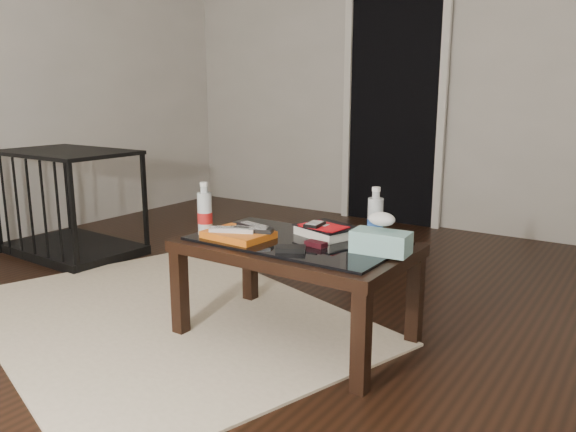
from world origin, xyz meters
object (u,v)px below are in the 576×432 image
at_px(water_bottle_left, 205,208).
at_px(tissue_box, 381,242).
at_px(pet_crate, 72,220).
at_px(textbook, 327,231).
at_px(water_bottle_right, 375,214).
at_px(coffee_table, 295,254).

bearing_deg(water_bottle_left, tissue_box, 11.57).
distance_m(pet_crate, water_bottle_left, 1.73).
height_order(textbook, tissue_box, tissue_box).
height_order(pet_crate, water_bottle_right, pet_crate).
relative_size(water_bottle_left, tissue_box, 1.03).
bearing_deg(water_bottle_left, pet_crate, 165.27).
relative_size(textbook, tissue_box, 1.09).
xyz_separation_m(coffee_table, textbook, (0.08, 0.14, 0.09)).
bearing_deg(water_bottle_left, textbook, 30.49).
xyz_separation_m(pet_crate, textbook, (2.11, -0.15, 0.25)).
xyz_separation_m(pet_crate, water_bottle_left, (1.64, -0.43, 0.35)).
relative_size(water_bottle_left, water_bottle_right, 1.00).
bearing_deg(pet_crate, water_bottle_left, -12.61).
relative_size(coffee_table, tissue_box, 4.35).
height_order(coffee_table, water_bottle_right, water_bottle_right).
xyz_separation_m(water_bottle_left, tissue_box, (0.80, 0.16, -0.07)).
bearing_deg(coffee_table, tissue_box, 2.94).
height_order(textbook, water_bottle_left, water_bottle_left).
bearing_deg(coffee_table, water_bottle_left, -160.34).
distance_m(water_bottle_left, tissue_box, 0.82).
distance_m(pet_crate, tissue_box, 2.46).
bearing_deg(textbook, pet_crate, -166.71).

